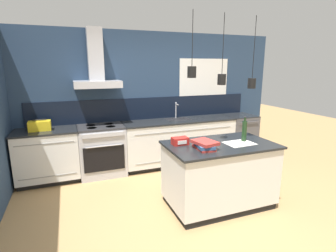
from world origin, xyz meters
The scene contains 12 objects.
ground_plane centered at (0.00, 0.00, 0.00)m, with size 16.00×16.00×0.00m, color tan.
wall_back centered at (-0.06, 2.00, 1.36)m, with size 5.60×2.14×2.60m.
counter_run_left centered at (-1.87, 1.69, 0.46)m, with size 1.01×0.64×0.91m.
counter_run_sink centered at (0.56, 1.69, 0.46)m, with size 2.27×0.64×1.24m.
oven_range centered at (-0.97, 1.69, 0.46)m, with size 0.80×0.66×0.91m.
dishwasher centered at (2.00, 1.69, 0.46)m, with size 0.61×0.65×0.91m.
kitchen_island centered at (0.44, -0.02, 0.46)m, with size 1.49×0.90×0.91m.
bottle_on_island centered at (0.81, -0.04, 1.06)m, with size 0.07×0.07×0.36m.
book_stack centered at (0.12, -0.15, 0.97)m, with size 0.30×0.37×0.11m.
red_supply_box centered at (-0.09, 0.14, 0.96)m, with size 0.22×0.15×0.10m.
paper_pile centered at (0.69, -0.11, 0.91)m, with size 0.40×0.31×0.01m.
yellow_toolbox centered at (-1.94, 1.69, 0.99)m, with size 0.34×0.18×0.19m.
Camera 1 is at (-1.46, -2.99, 1.95)m, focal length 28.00 mm.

